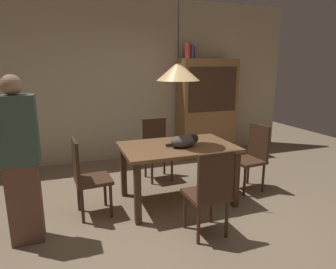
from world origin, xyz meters
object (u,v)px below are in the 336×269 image
object	(u,v)px
hutch_bookcase	(207,110)
book_red_tall	(187,50)
chair_near_front	(210,190)
chair_left_side	(86,174)
pendant_lamp	(178,71)
person_standing	(20,162)
chair_right_side	(252,155)
cat_sleeping	(185,141)
book_blue_wide	(190,52)
dining_table	(178,153)
book_brown_thick	(194,52)
chair_far_back	(157,146)

from	to	relation	value
hutch_bookcase	book_red_tall	world-z (taller)	book_red_tall
chair_near_front	chair_left_side	size ratio (longest dim) A/B	1.00
pendant_lamp	person_standing	world-z (taller)	pendant_lamp
pendant_lamp	book_red_tall	world-z (taller)	pendant_lamp
chair_right_side	pendant_lamp	xyz separation A→B (m)	(-1.13, -0.01, 1.15)
cat_sleeping	book_red_tall	size ratio (longest dim) A/B	1.40
hutch_bookcase	person_standing	xyz separation A→B (m)	(-3.03, -2.09, -0.06)
chair_left_side	person_standing	world-z (taller)	person_standing
book_blue_wide	cat_sleeping	bearing A→B (deg)	-115.21
hutch_bookcase	book_blue_wide	size ratio (longest dim) A/B	7.71
dining_table	chair_left_side	size ratio (longest dim) A/B	1.51
pendant_lamp	book_blue_wide	bearing A→B (deg)	62.21
chair_right_side	hutch_bookcase	xyz separation A→B (m)	(0.16, 1.75, 0.38)
chair_left_side	chair_near_front	bearing A→B (deg)	-37.65
chair_left_side	hutch_bookcase	world-z (taller)	hutch_bookcase
chair_right_side	chair_left_side	world-z (taller)	same
book_blue_wide	person_standing	xyz separation A→B (m)	(-2.66, -2.09, -1.14)
chair_near_front	book_brown_thick	xyz separation A→B (m)	(1.00, 2.63, 1.45)
cat_sleeping	person_standing	world-z (taller)	person_standing
cat_sleeping	dining_table	bearing A→B (deg)	120.95
dining_table	hutch_bookcase	size ratio (longest dim) A/B	0.76
hutch_bookcase	book_red_tall	distance (m)	1.18
pendant_lamp	book_red_tall	distance (m)	1.98
book_brown_thick	hutch_bookcase	bearing A→B (deg)	-0.29
dining_table	pendant_lamp	world-z (taller)	pendant_lamp
chair_far_back	book_blue_wide	world-z (taller)	book_blue_wide
chair_near_front	book_blue_wide	bearing A→B (deg)	70.69
chair_left_side	book_red_tall	distance (m)	3.04
book_blue_wide	book_brown_thick	xyz separation A→B (m)	(0.07, 0.00, -0.01)
chair_far_back	book_blue_wide	size ratio (longest dim) A/B	3.88
book_red_tall	book_brown_thick	xyz separation A→B (m)	(0.14, 0.00, -0.03)
dining_table	book_blue_wide	world-z (taller)	book_blue_wide
chair_left_side	hutch_bookcase	distance (m)	3.02
book_red_tall	dining_table	bearing A→B (deg)	-116.16
chair_near_front	person_standing	bearing A→B (deg)	162.69
book_brown_thick	person_standing	world-z (taller)	book_brown_thick
chair_right_side	cat_sleeping	size ratio (longest dim) A/B	2.37
book_blue_wide	book_brown_thick	world-z (taller)	book_blue_wide
cat_sleeping	person_standing	xyz separation A→B (m)	(-1.79, -0.24, 0.01)
chair_far_back	book_blue_wide	bearing A→B (deg)	43.38
chair_near_front	book_red_tall	xyz separation A→B (m)	(0.86, 2.63, 1.48)
dining_table	chair_right_side	size ratio (longest dim) A/B	1.51
pendant_lamp	person_standing	size ratio (longest dim) A/B	0.79
pendant_lamp	hutch_bookcase	distance (m)	2.31
chair_left_side	hutch_bookcase	xyz separation A→B (m)	(2.42, 1.76, 0.38)
pendant_lamp	book_brown_thick	world-z (taller)	pendant_lamp
dining_table	hutch_bookcase	world-z (taller)	hutch_bookcase
cat_sleeping	person_standing	bearing A→B (deg)	-172.26
cat_sleeping	hutch_bookcase	distance (m)	2.22
chair_far_back	book_blue_wide	distance (m)	1.94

